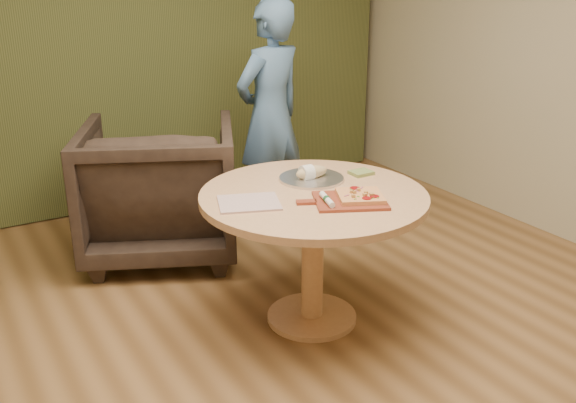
% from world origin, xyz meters
% --- Properties ---
extents(room_shell, '(5.04, 6.04, 2.84)m').
position_xyz_m(room_shell, '(0.00, 0.00, 1.40)').
color(room_shell, olive).
rests_on(room_shell, ground).
extents(curtain, '(4.80, 0.14, 2.78)m').
position_xyz_m(curtain, '(0.00, 2.90, 1.40)').
color(curtain, '#373E1C').
rests_on(curtain, ground).
extents(pedestal_table, '(1.19, 1.19, 0.75)m').
position_xyz_m(pedestal_table, '(0.33, 0.57, 0.61)').
color(pedestal_table, tan).
rests_on(pedestal_table, ground).
extents(pizza_paddle, '(0.47, 0.40, 0.01)m').
position_xyz_m(pizza_paddle, '(0.41, 0.37, 0.76)').
color(pizza_paddle, brown).
rests_on(pizza_paddle, pedestal_table).
extents(flatbread_pizza, '(0.29, 0.29, 0.04)m').
position_xyz_m(flatbread_pizza, '(0.47, 0.35, 0.78)').
color(flatbread_pizza, '#E59D59').
rests_on(flatbread_pizza, pizza_paddle).
extents(cutlery_roll, '(0.08, 0.20, 0.03)m').
position_xyz_m(cutlery_roll, '(0.29, 0.39, 0.78)').
color(cutlery_roll, silver).
rests_on(cutlery_roll, pizza_paddle).
extents(newspaper, '(0.37, 0.34, 0.01)m').
position_xyz_m(newspaper, '(-0.03, 0.60, 0.76)').
color(newspaper, silver).
rests_on(newspaper, pedestal_table).
extents(serving_tray, '(0.36, 0.36, 0.02)m').
position_xyz_m(serving_tray, '(0.44, 0.76, 0.76)').
color(serving_tray, silver).
rests_on(serving_tray, pedestal_table).
extents(bread_roll, '(0.19, 0.09, 0.09)m').
position_xyz_m(bread_roll, '(0.43, 0.76, 0.79)').
color(bread_roll, tan).
rests_on(bread_roll, serving_tray).
extents(green_packet, '(0.12, 0.10, 0.02)m').
position_xyz_m(green_packet, '(0.73, 0.69, 0.76)').
color(green_packet, '#5A6F32').
rests_on(green_packet, pedestal_table).
extents(armchair, '(1.27, 1.24, 1.00)m').
position_xyz_m(armchair, '(-0.06, 1.83, 0.50)').
color(armchair, black).
rests_on(armchair, ground).
extents(person_standing, '(0.69, 0.54, 1.66)m').
position_xyz_m(person_standing, '(0.84, 1.93, 0.83)').
color(person_standing, '#4A6F9A').
rests_on(person_standing, ground).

